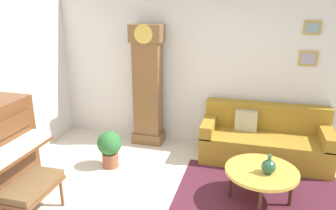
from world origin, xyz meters
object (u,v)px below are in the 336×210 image
object	(u,v)px
couch	(264,140)
piano_bench	(32,188)
grandfather_clock	(148,89)
coffee_table	(261,172)
green_jug	(269,167)
potted_plant	(110,147)

from	to	relation	value
couch	piano_bench	bearing A→B (deg)	-138.62
grandfather_clock	coffee_table	world-z (taller)	grandfather_clock
grandfather_clock	coffee_table	xyz separation A→B (m)	(1.89, -1.34, -0.56)
green_jug	potted_plant	xyz separation A→B (m)	(-2.23, 0.40, -0.20)
grandfather_clock	green_jug	distance (m)	2.45
couch	coffee_table	world-z (taller)	couch
potted_plant	couch	bearing A→B (deg)	21.19
piano_bench	coffee_table	world-z (taller)	piano_bench
grandfather_clock	piano_bench	bearing A→B (deg)	-103.76
coffee_table	potted_plant	world-z (taller)	potted_plant
piano_bench	coffee_table	xyz separation A→B (m)	(2.47, 1.02, -0.00)
couch	potted_plant	world-z (taller)	couch
coffee_table	potted_plant	size ratio (longest dim) A/B	1.57
piano_bench	grandfather_clock	distance (m)	2.50
grandfather_clock	couch	distance (m)	2.05
green_jug	coffee_table	bearing A→B (deg)	139.17
green_jug	potted_plant	distance (m)	2.27
grandfather_clock	green_jug	size ratio (longest dim) A/B	8.46
piano_bench	grandfather_clock	size ratio (longest dim) A/B	0.34
grandfather_clock	potted_plant	world-z (taller)	grandfather_clock
coffee_table	green_jug	world-z (taller)	green_jug
piano_bench	couch	world-z (taller)	couch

